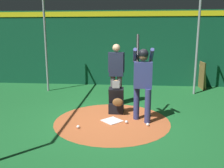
% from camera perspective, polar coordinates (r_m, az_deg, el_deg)
% --- Properties ---
extents(ground_plane, '(27.25, 27.25, 0.00)m').
position_cam_1_polar(ground_plane, '(6.05, 0.00, -8.84)').
color(ground_plane, '#195B28').
extents(dirt_circle, '(2.87, 2.87, 0.01)m').
position_cam_1_polar(dirt_circle, '(6.05, 0.00, -8.81)').
color(dirt_circle, '#AD562D').
rests_on(dirt_circle, ground).
extents(home_plate, '(0.59, 0.59, 0.01)m').
position_cam_1_polar(home_plate, '(6.04, 0.00, -8.73)').
color(home_plate, white).
rests_on(home_plate, dirt_circle).
extents(batter, '(0.68, 0.49, 2.13)m').
position_cam_1_polar(batter, '(5.83, 7.32, 1.47)').
color(batter, navy).
rests_on(batter, ground).
extents(catcher, '(0.58, 0.40, 0.93)m').
position_cam_1_polar(catcher, '(6.53, 1.05, -3.90)').
color(catcher, black).
rests_on(catcher, ground).
extents(umpire, '(0.23, 0.49, 1.85)m').
position_cam_1_polar(umpire, '(7.16, 1.02, 3.14)').
color(umpire, '#4C4C51').
rests_on(umpire, ground).
extents(back_wall, '(0.22, 11.25, 3.07)m').
position_cam_1_polar(back_wall, '(10.06, 2.24, 8.54)').
color(back_wall, '#0F472D').
rests_on(back_wall, ground).
extents(cage_frame, '(6.10, 5.52, 3.43)m').
position_cam_1_polar(cage_frame, '(5.66, 0.00, 14.37)').
color(cage_frame, gray).
rests_on(cage_frame, ground).
extents(bat_rack, '(1.18, 0.21, 1.05)m').
position_cam_1_polar(bat_rack, '(10.30, 20.44, 1.95)').
color(bat_rack, olive).
rests_on(bat_rack, ground).
extents(baseball_0, '(0.07, 0.07, 0.07)m').
position_cam_1_polar(baseball_0, '(5.88, 3.48, -9.02)').
color(baseball_0, white).
rests_on(baseball_0, dirt_circle).
extents(baseball_1, '(0.07, 0.07, 0.07)m').
position_cam_1_polar(baseball_1, '(5.78, 8.51, -9.54)').
color(baseball_1, white).
rests_on(baseball_1, dirt_circle).
extents(baseball_2, '(0.07, 0.07, 0.07)m').
position_cam_1_polar(baseball_2, '(5.64, -8.09, -10.07)').
color(baseball_2, white).
rests_on(baseball_2, dirt_circle).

